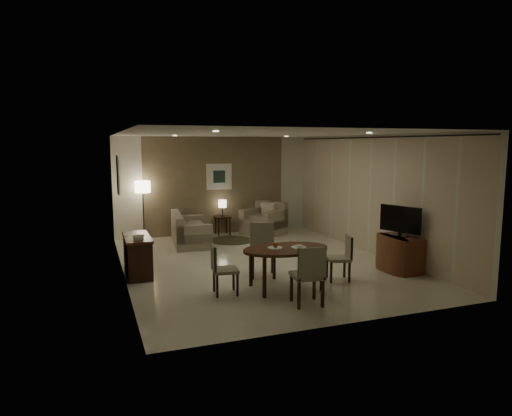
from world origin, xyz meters
name	(u,v)px	position (x,y,z in m)	size (l,w,h in m)	color
room_shell	(253,198)	(0.00, 0.40, 1.35)	(5.50, 7.00, 2.70)	beige
taupe_accent	(215,186)	(0.00, 3.48, 1.35)	(3.96, 0.03, 2.70)	#7B674C
curtain_wall	(370,196)	(2.68, 0.00, 1.32)	(0.08, 6.70, 2.58)	beige
curtain_rod	(372,137)	(2.68, 0.00, 2.64)	(0.03, 0.03, 6.80)	black
art_back_frame	(219,177)	(0.10, 3.46, 1.60)	(0.72, 0.03, 0.72)	silver
art_back_canvas	(219,177)	(0.10, 3.44, 1.60)	(0.34, 0.01, 0.34)	#1B3126
art_left_frame	(118,175)	(-2.72, 1.20, 1.85)	(0.03, 0.60, 0.80)	silver
art_left_canvas	(119,175)	(-2.71, 1.20, 1.85)	(0.01, 0.46, 0.64)	gray
downlight_nl	(216,131)	(-1.40, -1.80, 2.69)	(0.10, 0.10, 0.01)	white
downlight_nr	(369,133)	(1.40, -1.80, 2.69)	(0.10, 0.10, 0.01)	white
downlight_fl	(175,136)	(-1.40, 1.80, 2.69)	(0.10, 0.10, 0.01)	white
downlight_fr	(287,136)	(1.40, 1.80, 2.69)	(0.10, 0.10, 0.01)	white
console_desk	(138,256)	(-2.49, 0.00, 0.38)	(0.48, 1.20, 0.75)	#492B17
telephone	(138,237)	(-2.49, -0.30, 0.80)	(0.20, 0.14, 0.09)	white
tv_cabinet	(400,253)	(2.40, -1.50, 0.35)	(0.48, 0.90, 0.70)	brown
flat_tv	(400,220)	(2.38, -1.50, 1.02)	(0.06, 0.88, 0.60)	black
dining_table	(286,268)	(-0.16, -1.75, 0.36)	(1.52, 0.95, 0.71)	#492B17
chair_near	(307,275)	(-0.18, -2.59, 0.48)	(0.46, 0.46, 0.95)	gray
chair_far	(263,250)	(-0.27, -0.92, 0.50)	(0.49, 0.49, 1.00)	gray
chair_left	(225,269)	(-1.23, -1.67, 0.42)	(0.41, 0.41, 0.84)	gray
chair_right	(338,258)	(0.94, -1.64, 0.42)	(0.41, 0.41, 0.84)	gray
plate_a	(275,248)	(-0.34, -1.70, 0.72)	(0.26, 0.26, 0.02)	white
plate_b	(299,247)	(0.06, -1.80, 0.72)	(0.26, 0.26, 0.02)	white
fruit_apple	(275,245)	(-0.34, -1.70, 0.78)	(0.09, 0.09, 0.09)	#993611
napkin	(299,246)	(0.06, -1.80, 0.75)	(0.12, 0.08, 0.03)	white
round_rug	(232,240)	(0.13, 2.41, 0.01)	(1.20, 1.20, 0.01)	#403C24
sofa	(191,229)	(-0.97, 2.33, 0.40)	(0.84, 1.68, 0.79)	gray
armchair	(263,219)	(1.20, 2.87, 0.45)	(1.00, 0.95, 0.89)	gray
side_table	(223,225)	(0.13, 3.25, 0.26)	(0.40, 0.40, 0.52)	black
table_lamp	(222,207)	(0.13, 3.25, 0.77)	(0.22, 0.22, 0.50)	#FFEAC1
floor_lamp	(143,211)	(-2.01, 3.25, 0.77)	(0.39, 0.39, 1.55)	#FFE5B7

